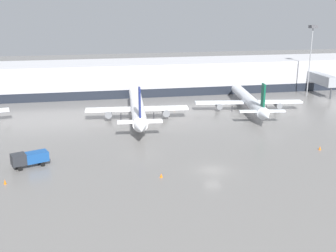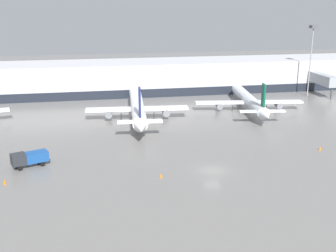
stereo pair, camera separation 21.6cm
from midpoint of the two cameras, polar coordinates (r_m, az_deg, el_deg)
name	(u,v)px [view 2 (the right image)]	position (r m, az deg, el deg)	size (l,w,h in m)	color
ground_plane	(213,170)	(66.69, 6.14, -6.00)	(320.00, 320.00, 0.00)	slate
terminal_building	(153,77)	(124.01, -2.02, 6.72)	(160.00, 27.65, 9.00)	#B2B2B7
parked_jet_0	(249,100)	(103.89, 11.00, 3.44)	(26.16, 34.40, 8.81)	silver
parked_jet_2	(137,107)	(94.24, -4.10, 2.65)	(23.05, 39.04, 9.90)	white
service_truck_0	(29,158)	(70.82, -18.18, -4.11)	(6.01, 3.97, 2.46)	#19478C
traffic_cone_0	(161,175)	(63.72, -0.88, -6.70)	(0.47, 0.47, 0.62)	orange
traffic_cone_1	(175,108)	(103.85, 0.95, 2.49)	(0.38, 0.38, 0.74)	orange
traffic_cone_2	(320,148)	(79.95, 19.97, -2.84)	(0.46, 0.46, 0.65)	orange
traffic_cone_3	(5,182)	(65.84, -21.15, -7.03)	(0.41, 0.41, 0.74)	orange
apron_light_mast_3	(312,41)	(123.31, 19.02, 10.83)	(1.80, 1.80, 19.44)	gray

